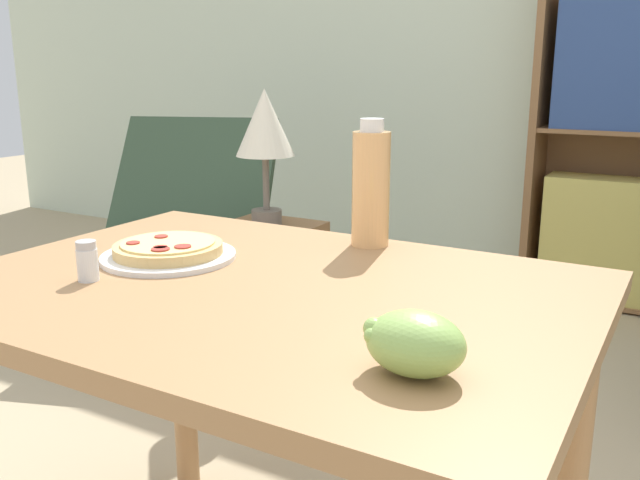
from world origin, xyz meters
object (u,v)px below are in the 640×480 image
(lounge_chair_near, at_px, (181,266))
(bookshelf, at_px, (622,147))
(pizza_on_plate, at_px, (168,251))
(table_lamp, at_px, (265,129))
(side_table, at_px, (268,295))
(drink_bottle, at_px, (371,187))
(grape_bunch, at_px, (414,343))
(salt_shaker, at_px, (87,261))

(lounge_chair_near, bearing_deg, bookshelf, 19.98)
(pizza_on_plate, xyz_separation_m, table_lamp, (-0.49, 1.05, 0.13))
(pizza_on_plate, height_order, side_table, pizza_on_plate)
(drink_bottle, bearing_deg, grape_bunch, -59.45)
(grape_bunch, bearing_deg, salt_shaker, 174.14)
(bookshelf, height_order, side_table, bookshelf)
(grape_bunch, distance_m, side_table, 1.76)
(pizza_on_plate, xyz_separation_m, lounge_chair_near, (-0.99, 1.13, -0.46))
(side_table, bearing_deg, bookshelf, 52.87)
(pizza_on_plate, distance_m, drink_bottle, 0.42)
(table_lamp, bearing_deg, bookshelf, 52.87)
(lounge_chair_near, bearing_deg, grape_bunch, -60.75)
(drink_bottle, distance_m, lounge_chair_near, 1.63)
(bookshelf, relative_size, table_lamp, 3.33)
(pizza_on_plate, relative_size, drink_bottle, 0.99)
(lounge_chair_near, bearing_deg, drink_bottle, -53.47)
(salt_shaker, bearing_deg, lounge_chair_near, 126.32)
(side_table, bearing_deg, drink_bottle, -44.45)
(drink_bottle, height_order, salt_shaker, drink_bottle)
(drink_bottle, bearing_deg, lounge_chair_near, 146.44)
(drink_bottle, relative_size, table_lamp, 0.53)
(lounge_chair_near, height_order, table_lamp, table_lamp)
(pizza_on_plate, relative_size, lounge_chair_near, 0.27)
(salt_shaker, bearing_deg, pizza_on_plate, 81.40)
(grape_bunch, xyz_separation_m, drink_bottle, (-0.31, 0.52, 0.08))
(pizza_on_plate, height_order, lounge_chair_near, lounge_chair_near)
(salt_shaker, distance_m, side_table, 1.40)
(pizza_on_plate, xyz_separation_m, drink_bottle, (0.29, 0.29, 0.11))
(bookshelf, bearing_deg, side_table, -127.13)
(salt_shaker, distance_m, lounge_chair_near, 1.69)
(pizza_on_plate, relative_size, bookshelf, 0.16)
(bookshelf, relative_size, side_table, 3.05)
(lounge_chair_near, bearing_deg, pizza_on_plate, -68.89)
(lounge_chair_near, bearing_deg, side_table, -29.33)
(table_lamp, bearing_deg, lounge_chair_near, 170.57)
(pizza_on_plate, bearing_deg, drink_bottle, 44.74)
(lounge_chair_near, bearing_deg, salt_shaker, -73.59)
(salt_shaker, relative_size, table_lamp, 0.14)
(bookshelf, bearing_deg, table_lamp, -127.13)
(salt_shaker, height_order, table_lamp, table_lamp)
(side_table, bearing_deg, table_lamp, 0.00)
(bookshelf, xyz_separation_m, side_table, (-1.03, -1.36, -0.48))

